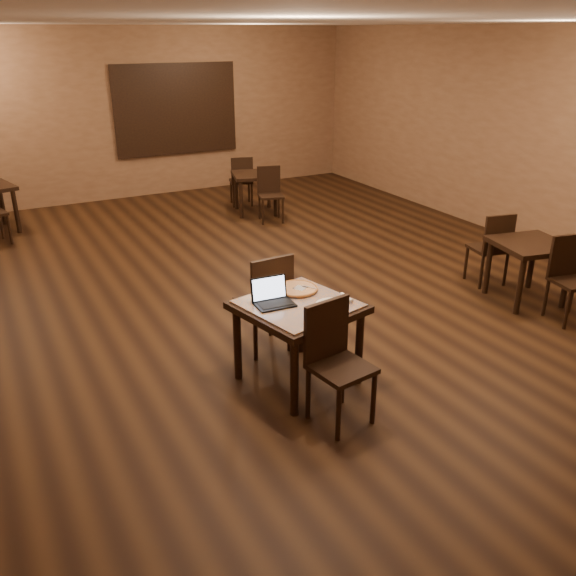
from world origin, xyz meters
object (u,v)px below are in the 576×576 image
laptop (272,297)px  tiled_table (298,314)px  other_table_c (530,252)px  other_table_a (255,180)px  other_table_a_chair_near (270,190)px  chair_main_near (335,355)px  pizza_pan (297,290)px  other_table_a_chair_far (242,178)px  chair_main_far (267,298)px  other_table_c_chair_far (493,245)px  other_table_c_chair_near (570,273)px

laptop → tiled_table: bearing=-23.0°
laptop → other_table_c: laptop is taller
tiled_table → laptop: laptop is taller
other_table_a → other_table_a_chair_near: other_table_a_chair_near is taller
chair_main_near → other_table_c: chair_main_near is taller
tiled_table → laptop: 0.28m
other_table_c → pizza_pan: bearing=-167.1°
pizza_pan → other_table_a: (1.90, 4.90, -0.20)m
laptop → other_table_a_chair_near: 5.05m
laptop → other_table_a_chair_far: (2.20, 5.55, -0.32)m
chair_main_far → other_table_a_chair_far: 5.42m
laptop → pizza_pan: 0.35m
other_table_a → other_table_c: size_ratio=1.00×
tiled_table → other_table_c: size_ratio=1.23×
other_table_a_chair_far → other_table_c_chair_far: size_ratio=0.96×
tiled_table → pizza_pan: pizza_pan is taller
other_table_a_chair_near → other_table_c_chair_near: bearing=-60.9°
other_table_a → chair_main_far: bearing=-98.3°
chair_main_near → other_table_a_chair_far: size_ratio=1.12×
other_table_a_chair_far → other_table_c: (1.18, -5.35, 0.09)m
chair_main_far → pizza_pan: bearing=104.4°
other_table_a_chair_near → laptop: bearing=-100.7°
tiled_table → other_table_a_chair_near: size_ratio=1.25×
tiled_table → chair_main_near: bearing=-104.1°
chair_main_near → other_table_c_chair_near: (3.21, 0.38, -0.04)m
chair_main_far → tiled_table: bearing=86.7°
pizza_pan → other_table_a_chair_near: bearing=66.3°
other_table_c_chair_far → other_table_a_chair_near: bearing=-61.8°
laptop → other_table_c: bearing=7.3°
tiled_table → chair_main_near: chair_main_near is taller
chair_main_far → other_table_a: chair_main_far is taller
chair_main_near → pizza_pan: 0.89m
tiled_table → other_table_c_chair_far: bearing=2.1°
other_table_c → laptop: bearing=-164.8°
chair_main_far → other_table_c_chair_near: chair_main_far is taller
laptop → other_table_c_chair_far: laptop is taller
other_table_a → other_table_c: (1.16, -4.83, 0.02)m
tiled_table → other_table_c: tiled_table is taller
chair_main_far → other_table_a: size_ratio=1.12×
other_table_a → other_table_c_chair_near: 5.49m
tiled_table → chair_main_near: (-0.01, -0.61, -0.10)m
other_table_c → other_table_a: bearing=115.2°
other_table_a_chair_near → other_table_a_chair_far: same height
chair_main_near → pizza_pan: bearing=72.5°
chair_main_far → other_table_a_chair_near: 4.50m
pizza_pan → laptop: bearing=-156.6°
chair_main_far → pizza_pan: 0.44m
chair_main_near → other_table_c: size_ratio=1.11×
laptop → other_table_a_chair_near: bearing=67.4°
other_table_a_chair_far → other_table_c: bearing=118.2°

